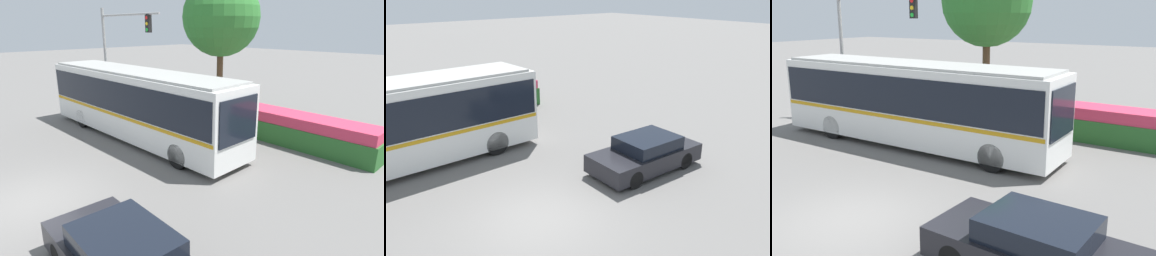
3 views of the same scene
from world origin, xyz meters
TOP-DOWN VIEW (x-y plane):
  - ground_plane at (0.00, 0.00)m, footprint 140.00×140.00m
  - city_bus at (-2.84, 6.08)m, footprint 12.34×2.72m
  - sedan_foreground at (5.02, 0.26)m, footprint 4.39×2.07m
  - traffic_light_pole at (-7.69, 8.14)m, footprint 5.77×0.24m
  - flowering_hedge at (2.47, 10.82)m, footprint 8.66×1.58m
  - street_tree_left at (-3.49, 12.82)m, footprint 4.67×4.67m

SIDE VIEW (x-z plane):
  - ground_plane at x=0.00m, z-range 0.00..0.00m
  - sedan_foreground at x=5.02m, z-range -0.03..1.28m
  - flowering_hedge at x=2.47m, z-range -0.01..1.42m
  - city_bus at x=-2.84m, z-range 0.23..3.56m
  - traffic_light_pole at x=-7.69m, z-range 1.03..7.42m
  - street_tree_left at x=-3.49m, z-range 1.73..9.89m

